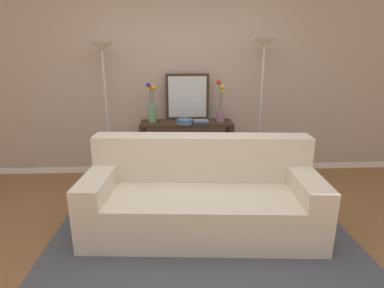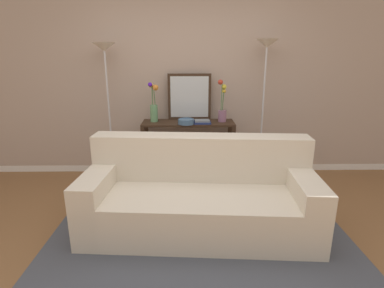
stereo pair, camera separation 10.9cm
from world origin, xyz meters
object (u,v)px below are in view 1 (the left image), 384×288
object	(u,v)px
couch	(202,198)
book_stack	(201,122)
book_row_under_console	(161,175)
vase_short_flowers	(221,107)
floor_lamp_right	(263,72)
fruit_bowl	(185,121)
wall_mirror	(187,97)
floor_lamp_left	(104,75)
console_table	(187,140)
vase_tall_flowers	(152,106)

from	to	relation	value
couch	book_stack	size ratio (longest dim) A/B	10.16
book_row_under_console	couch	bearing A→B (deg)	-69.87
vase_short_flowers	floor_lamp_right	bearing A→B (deg)	-4.16
fruit_bowl	book_stack	size ratio (longest dim) A/B	0.94
book_stack	fruit_bowl	bearing A→B (deg)	-172.30
wall_mirror	fruit_bowl	xyz separation A→B (m)	(-0.05, -0.29, -0.27)
floor_lamp_left	book_row_under_console	distance (m)	1.52
floor_lamp_left	book_stack	world-z (taller)	floor_lamp_left
floor_lamp_right	vase_short_flowers	size ratio (longest dim) A/B	3.36
book_row_under_console	book_stack	bearing A→B (deg)	-10.42
book_row_under_console	vase_short_flowers	bearing A→B (deg)	1.83
couch	console_table	size ratio (longest dim) A/B	1.83
console_table	fruit_bowl	distance (m)	0.31
vase_tall_flowers	fruit_bowl	xyz separation A→B (m)	(0.42, -0.16, -0.18)
floor_lamp_right	vase_short_flowers	bearing A→B (deg)	175.84
couch	book_row_under_console	distance (m)	1.36
console_table	wall_mirror	world-z (taller)	wall_mirror
book_stack	floor_lamp_left	bearing A→B (deg)	175.92
fruit_bowl	book_stack	xyz separation A→B (m)	(0.21, 0.03, -0.01)
fruit_bowl	book_stack	world-z (taller)	fruit_bowl
floor_lamp_right	wall_mirror	world-z (taller)	floor_lamp_right
vase_tall_flowers	book_row_under_console	xyz separation A→B (m)	(0.10, -0.03, -0.96)
floor_lamp_right	vase_tall_flowers	world-z (taller)	floor_lamp_right
vase_tall_flowers	vase_short_flowers	size ratio (longest dim) A/B	0.94
vase_tall_flowers	fruit_bowl	size ratio (longest dim) A/B	2.49
couch	book_stack	world-z (taller)	couch
couch	wall_mirror	world-z (taller)	wall_mirror
floor_lamp_right	wall_mirror	xyz separation A→B (m)	(-0.96, 0.18, -0.34)
wall_mirror	floor_lamp_right	bearing A→B (deg)	-10.50
console_table	fruit_bowl	world-z (taller)	fruit_bowl
console_table	vase_tall_flowers	xyz separation A→B (m)	(-0.45, 0.03, 0.46)
console_table	book_stack	size ratio (longest dim) A/B	5.54
floor_lamp_right	fruit_bowl	bearing A→B (deg)	-173.49
fruit_bowl	book_row_under_console	xyz separation A→B (m)	(-0.33, 0.13, -0.78)
book_stack	vase_short_flowers	bearing A→B (deg)	24.81
console_table	floor_lamp_left	xyz separation A→B (m)	(-1.03, -0.01, 0.86)
couch	floor_lamp_right	distance (m)	1.90
couch	fruit_bowl	world-z (taller)	couch
couch	book_row_under_console	world-z (taller)	couch
floor_lamp_left	fruit_bowl	distance (m)	1.16
wall_mirror	vase_tall_flowers	world-z (taller)	wall_mirror
vase_short_flowers	book_stack	xyz separation A→B (m)	(-0.27, -0.12, -0.16)
floor_lamp_left	vase_short_flowers	world-z (taller)	floor_lamp_left
floor_lamp_right	book_row_under_console	size ratio (longest dim) A/B	6.40
floor_lamp_right	fruit_bowl	xyz separation A→B (m)	(-1.01, -0.11, -0.61)
vase_short_flowers	floor_lamp_left	bearing A→B (deg)	-178.52
floor_lamp_right	vase_tall_flowers	bearing A→B (deg)	178.32
floor_lamp_right	vase_short_flowers	world-z (taller)	floor_lamp_right
console_table	floor_lamp_left	distance (m)	1.34
console_table	couch	bearing A→B (deg)	-85.28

